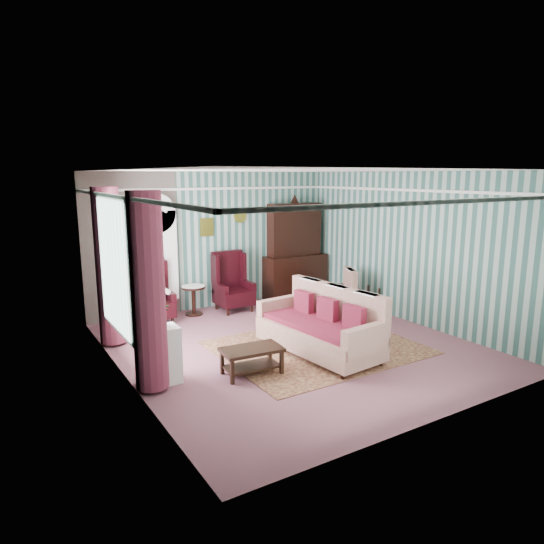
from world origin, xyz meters
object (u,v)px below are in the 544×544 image
bookcase (157,262)px  wingback_right (234,282)px  round_side_table (194,301)px  nest_table (366,299)px  sofa (319,322)px  plant_stand (159,356)px  dresser_hutch (295,248)px  seated_woman (152,294)px  coffee_table (252,361)px  floral_armchair (337,288)px  wingback_left (152,292)px

bookcase → wingback_right: 1.63m
bookcase → round_side_table: size_ratio=3.73×
nest_table → sofa: size_ratio=0.25×
plant_stand → sofa: size_ratio=0.37×
round_side_table → sofa: (0.85, -3.13, 0.24)m
bookcase → dresser_hutch: dresser_hutch is taller
bookcase → sofa: bookcase is taller
bookcase → dresser_hutch: size_ratio=0.95×
seated_woman → coffee_table: seated_woman is taller
wingback_right → plant_stand: 3.76m
coffee_table → floral_armchair: bearing=31.4°
bookcase → seated_woman: size_ratio=1.90×
wingback_right → coffee_table: (-1.31, -3.14, -0.43)m
wingback_left → sofa: bearing=-59.6°
seated_woman → coffee_table: (0.44, -3.14, -0.39)m
nest_table → coffee_table: (-3.63, -1.59, -0.07)m
seated_woman → round_side_table: 0.96m
nest_table → bookcase: bearing=153.1°
wingback_right → nest_table: (2.32, -1.55, -0.35)m
seated_woman → sofa: seated_woman is taller
plant_stand → coffee_table: size_ratio=0.92×
wingback_left → seated_woman: 0.04m
dresser_hutch → coffee_table: 4.68m
wingback_right → sofa: bearing=-90.0°
plant_stand → floral_armchair: (4.29, 1.48, 0.14)m
plant_stand → sofa: 2.56m
round_side_table → sofa: 3.25m
nest_table → sofa: 2.74m
round_side_table → floral_armchair: (2.59, -1.42, 0.24)m
sofa → floral_armchair: (1.74, 1.70, 0.00)m
wingback_right → seated_woman: size_ratio=1.06×
floral_armchair → sofa: bearing=158.4°
wingback_left → nest_table: bearing=-20.8°
coffee_table → nest_table: bearing=23.6°
nest_table → floral_armchair: 0.70m
bookcase → floral_armchair: (3.24, -1.66, -0.58)m
seated_woman → plant_stand: (-0.80, -2.75, -0.19)m
sofa → plant_stand: bearing=79.3°
dresser_hutch → sofa: (-1.75, -3.25, -0.64)m
plant_stand → floral_armchair: floral_armchair is taller
wingback_right → nest_table: wingback_right is taller
sofa → nest_table: bearing=-64.1°
seated_woman → sofa: size_ratio=0.54×
sofa → coffee_table: bearing=91.3°
bookcase → seated_woman: bearing=-122.7°
floral_armchair → coffee_table: bearing=145.4°
dresser_hutch → wingback_left: (-3.50, -0.27, -0.55)m
sofa → coffee_table: size_ratio=2.49×
floral_armchair → coffee_table: size_ratio=1.24×
bookcase → nest_table: 4.37m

